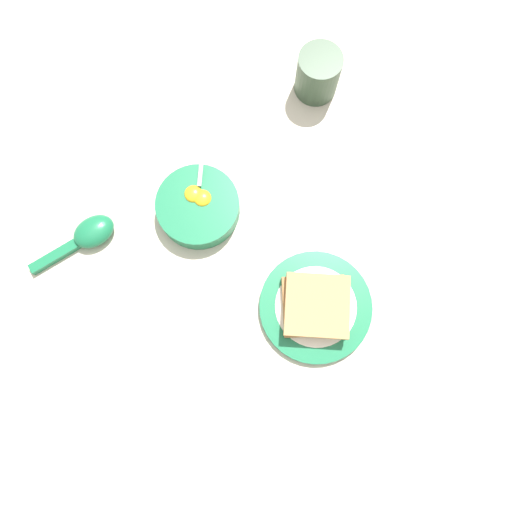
{
  "coord_description": "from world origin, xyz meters",
  "views": [
    {
      "loc": [
        0.08,
        -0.34,
        0.87
      ],
      "look_at": [
        0.07,
        -0.15,
        0.02
      ],
      "focal_mm": 35.0,
      "sensor_mm": 36.0,
      "label": 1
    }
  ],
  "objects": [
    {
      "name": "egg_bowl",
      "position": [
        -0.04,
        -0.07,
        0.02
      ],
      "size": [
        0.15,
        0.16,
        0.07
      ],
      "color": "#196B42",
      "rests_on": "ground_plane"
    },
    {
      "name": "ground_plane",
      "position": [
        0.0,
        0.0,
        0.0
      ],
      "size": [
        3.0,
        3.0,
        0.0
      ],
      "primitive_type": "plane",
      "color": "beige"
    },
    {
      "name": "drinking_cup",
      "position": [
        0.17,
        0.19,
        0.05
      ],
      "size": [
        0.08,
        0.08,
        0.09
      ],
      "color": "#334733",
      "rests_on": "ground_plane"
    },
    {
      "name": "toast_sandwich",
      "position": [
        0.18,
        -0.24,
        0.03
      ],
      "size": [
        0.12,
        0.11,
        0.04
      ],
      "color": "#9E7042",
      "rests_on": "toast_plate"
    },
    {
      "name": "toast_plate",
      "position": [
        0.18,
        -0.23,
        0.01
      ],
      "size": [
        0.2,
        0.2,
        0.01
      ],
      "color": "#196B42",
      "rests_on": "ground_plane"
    },
    {
      "name": "soup_spoon",
      "position": [
        -0.23,
        -0.13,
        0.02
      ],
      "size": [
        0.16,
        0.13,
        0.03
      ],
      "color": "#196B42",
      "rests_on": "ground_plane"
    }
  ]
}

